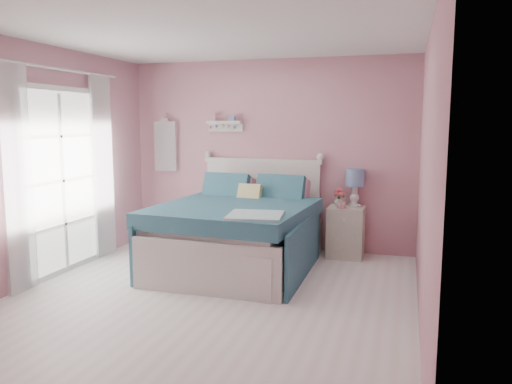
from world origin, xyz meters
The scene contains 13 objects.
floor centered at (0.00, 0.00, 0.00)m, with size 4.50×4.50×0.00m, color white.
room_shell centered at (0.00, 0.00, 1.58)m, with size 4.50×4.50×4.50m.
bed centered at (-0.08, 1.17, 0.42)m, with size 1.82×2.21×1.25m.
nightstand centered at (1.11, 2.00, 0.33)m, with size 0.46×0.45×0.66m.
table_lamp centered at (1.21, 2.11, 1.00)m, with size 0.24×0.24×0.49m.
vase centered at (1.02, 2.04, 0.73)m, with size 0.13×0.13×0.14m, color silver.
teacup centered at (1.07, 1.88, 0.70)m, with size 0.11×0.11×0.09m, color pink.
roses centered at (1.01, 2.04, 0.84)m, with size 0.14×0.11×0.12m.
wall_shelf centered at (-0.63, 2.19, 1.73)m, with size 0.50×0.15×0.25m.
hanging_dress centered at (-1.55, 2.18, 1.40)m, with size 0.34×0.03×0.72m, color white.
french_door centered at (-1.97, 0.40, 1.07)m, with size 0.04×1.32×2.16m.
curtain_near centered at (-1.92, -0.34, 1.18)m, with size 0.04×0.40×2.32m, color white.
curtain_far centered at (-1.92, 1.14, 1.18)m, with size 0.04×0.40×2.32m, color white.
Camera 1 is at (1.84, -4.42, 1.75)m, focal length 35.00 mm.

